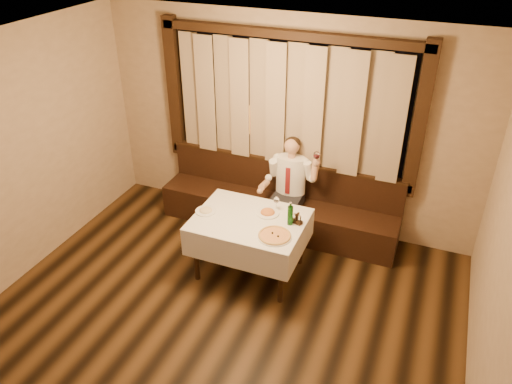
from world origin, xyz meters
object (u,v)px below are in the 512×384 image
at_px(pasta_cream, 206,209).
at_px(green_bottle, 290,215).
at_px(dining_table, 250,226).
at_px(banquette, 279,207).
at_px(cruet_caddy, 297,220).
at_px(pasta_red, 268,211).
at_px(pizza, 275,236).
at_px(seated_man, 289,181).

height_order(pasta_cream, green_bottle, green_bottle).
bearing_deg(dining_table, banquette, 90.00).
bearing_deg(banquette, cruet_caddy, -59.71).
relative_size(dining_table, cruet_caddy, 9.45).
distance_m(banquette, pasta_red, 0.99).
relative_size(pizza, cruet_caddy, 2.79).
relative_size(dining_table, seated_man, 0.93).
xyz_separation_m(banquette, green_bottle, (0.46, -0.96, 0.57)).
height_order(pizza, pasta_cream, pasta_cream).
xyz_separation_m(pasta_cream, seated_man, (0.70, 0.99, 0.01)).
bearing_deg(banquette, pizza, -72.80).
xyz_separation_m(pasta_red, green_bottle, (0.31, -0.11, 0.08)).
relative_size(pasta_cream, cruet_caddy, 1.82).
bearing_deg(cruet_caddy, seated_man, 135.05).
bearing_deg(dining_table, green_bottle, 8.37).
bearing_deg(cruet_caddy, pizza, -91.55).
bearing_deg(dining_table, seated_man, 79.99).
relative_size(banquette, seated_man, 2.35).
relative_size(pizza, seated_man, 0.28).
distance_m(banquette, pasta_cream, 1.29).
height_order(pizza, cruet_caddy, cruet_caddy).
xyz_separation_m(pasta_red, cruet_caddy, (0.38, -0.06, 0.01)).
distance_m(pasta_cream, seated_man, 1.21).
bearing_deg(seated_man, banquette, 151.86).
bearing_deg(pasta_red, banquette, 100.37).
bearing_deg(green_bottle, cruet_caddy, 35.31).
height_order(dining_table, pizza, pizza).
distance_m(dining_table, green_bottle, 0.52).
xyz_separation_m(banquette, dining_table, (0.00, -1.02, 0.34)).
distance_m(banquette, green_bottle, 1.20).
bearing_deg(dining_table, cruet_caddy, 12.34).
bearing_deg(cruet_caddy, pasta_red, -168.22).
bearing_deg(dining_table, pizza, -30.41).
bearing_deg(pasta_cream, green_bottle, 6.92).
xyz_separation_m(pizza, pasta_red, (-0.23, 0.40, 0.02)).
bearing_deg(seated_man, pasta_cream, -125.14).
relative_size(pasta_cream, seated_man, 0.18).
height_order(pizza, green_bottle, green_bottle).
height_order(green_bottle, cruet_caddy, green_bottle).
xyz_separation_m(pasta_cream, green_bottle, (0.99, 0.12, 0.09)).
xyz_separation_m(cruet_caddy, seated_man, (-0.36, 0.82, -0.00)).
relative_size(green_bottle, seated_man, 0.21).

